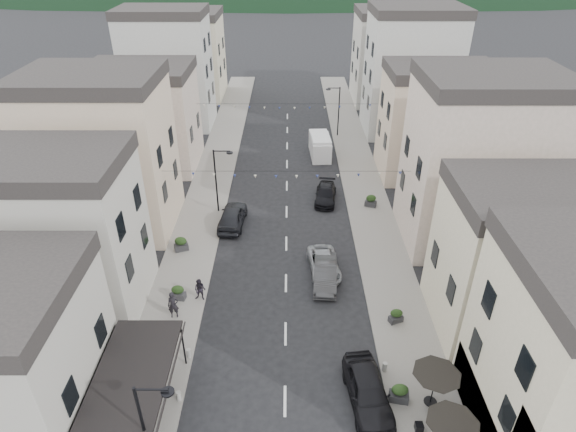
% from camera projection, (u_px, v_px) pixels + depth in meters
% --- Properties ---
extents(sidewalk_left, '(4.00, 76.00, 0.12)m').
position_uv_depth(sidewalk_left, '(212.00, 181.00, 48.21)').
color(sidewalk_left, slate).
rests_on(sidewalk_left, ground).
extents(sidewalk_right, '(4.00, 76.00, 0.12)m').
position_uv_depth(sidewalk_right, '(362.00, 181.00, 48.19)').
color(sidewalk_right, slate).
rests_on(sidewalk_right, ground).
extents(boutique_awning, '(3.77, 7.50, 3.28)m').
position_uv_depth(boutique_awning, '(137.00, 377.00, 23.56)').
color(boutique_awning, black).
rests_on(boutique_awning, ground).
extents(buildings_row_left, '(10.20, 54.16, 14.00)m').
position_uv_depth(buildings_row_left, '(148.00, 103.00, 49.98)').
color(buildings_row_left, '#B5B1A6').
rests_on(buildings_row_left, ground).
extents(buildings_row_right, '(10.20, 54.16, 14.50)m').
position_uv_depth(buildings_row_right, '(429.00, 105.00, 48.85)').
color(buildings_row_right, beige).
rests_on(buildings_row_right, ground).
extents(cafe_terrace, '(2.50, 8.10, 2.53)m').
position_uv_depth(cafe_terrace, '(452.00, 427.00, 22.06)').
color(cafe_terrace, black).
rests_on(cafe_terrace, ground).
extents(streetlamp_left_near, '(1.70, 0.56, 6.00)m').
position_uv_depth(streetlamp_left_near, '(149.00, 423.00, 20.69)').
color(streetlamp_left_near, black).
rests_on(streetlamp_left_near, ground).
extents(streetlamp_left_far, '(1.70, 0.56, 6.00)m').
position_uv_depth(streetlamp_left_far, '(219.00, 175.00, 41.19)').
color(streetlamp_left_far, black).
rests_on(streetlamp_left_far, ground).
extents(streetlamp_right_far, '(1.70, 0.56, 6.00)m').
position_uv_depth(streetlamp_right_far, '(337.00, 107.00, 56.55)').
color(streetlamp_right_far, black).
rests_on(streetlamp_right_far, ground).
extents(bollards, '(11.66, 10.26, 0.60)m').
position_uv_depth(bollards, '(285.00, 404.00, 25.38)').
color(bollards, gray).
rests_on(bollards, ground).
extents(bunting_near, '(19.00, 0.28, 0.62)m').
position_uv_depth(bunting_near, '(286.00, 175.00, 36.75)').
color(bunting_near, black).
rests_on(bunting_near, ground).
extents(bunting_far, '(19.00, 0.28, 0.62)m').
position_uv_depth(bunting_far, '(287.00, 107.00, 50.42)').
color(bunting_far, black).
rests_on(bunting_far, ground).
extents(parked_car_a, '(2.61, 5.26, 1.72)m').
position_uv_depth(parked_car_a, '(368.00, 391.00, 25.57)').
color(parked_car_a, black).
rests_on(parked_car_a, ground).
extents(parked_car_b, '(1.89, 4.66, 1.50)m').
position_uv_depth(parked_car_b, '(325.00, 274.00, 34.27)').
color(parked_car_b, '#303032').
rests_on(parked_car_b, ground).
extents(parked_car_c, '(2.53, 4.73, 1.26)m').
position_uv_depth(parked_car_c, '(324.00, 264.00, 35.48)').
color(parked_car_c, gray).
rests_on(parked_car_c, ground).
extents(parked_car_d, '(2.40, 4.72, 1.31)m').
position_uv_depth(parked_car_d, '(326.00, 194.00, 44.55)').
color(parked_car_d, black).
rests_on(parked_car_d, ground).
extents(parked_car_e, '(2.40, 5.17, 1.71)m').
position_uv_depth(parked_car_e, '(232.00, 216.00, 40.81)').
color(parked_car_e, black).
rests_on(parked_car_e, ground).
extents(delivery_van, '(2.28, 5.19, 2.44)m').
position_uv_depth(delivery_van, '(320.00, 145.00, 52.98)').
color(delivery_van, silver).
rests_on(delivery_van, ground).
extents(pedestrian_a, '(0.77, 0.57, 1.92)m').
position_uv_depth(pedestrian_a, '(173.00, 305.00, 30.97)').
color(pedestrian_a, black).
rests_on(pedestrian_a, sidewalk_left).
extents(pedestrian_b, '(0.90, 0.75, 1.66)m').
position_uv_depth(pedestrian_b, '(200.00, 290.00, 32.47)').
color(pedestrian_b, black).
rests_on(pedestrian_b, sidewalk_left).
extents(planter_la, '(1.05, 0.70, 1.09)m').
position_uv_depth(planter_la, '(178.00, 292.00, 32.70)').
color(planter_la, '#323234').
rests_on(planter_la, sidewalk_left).
extents(planter_lb, '(1.20, 0.93, 1.19)m').
position_uv_depth(planter_lb, '(181.00, 244.00, 37.57)').
color(planter_lb, '#2A292C').
rests_on(planter_lb, sidewalk_left).
extents(planter_ra, '(1.12, 0.74, 1.16)m').
position_uv_depth(planter_ra, '(399.00, 393.00, 25.65)').
color(planter_ra, '#28282B').
rests_on(planter_ra, sidewalk_right).
extents(planter_rb, '(1.01, 0.80, 0.99)m').
position_uv_depth(planter_rb, '(396.00, 316.00, 30.82)').
color(planter_rb, '#29282B').
rests_on(planter_rb, sidewalk_right).
extents(planter_rc, '(1.15, 0.89, 1.14)m').
position_uv_depth(planter_rc, '(371.00, 201.00, 43.48)').
color(planter_rc, '#28282A').
rests_on(planter_rc, sidewalk_right).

